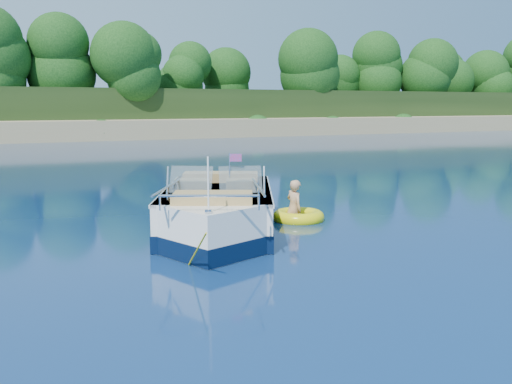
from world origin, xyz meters
The scene contains 6 objects.
ground centered at (0.00, 0.00, 0.00)m, with size 160.00×160.00×0.00m, color #091B42.
shoreline centered at (0.00, 63.77, 0.98)m, with size 170.00×59.00×6.00m.
treeline centered at (0.04, 41.01, 5.55)m, with size 150.00×7.12×8.19m.
motorboat centered at (-1.63, 2.01, 0.41)m, with size 3.86×5.85×2.09m.
tow_tube centered at (0.62, 2.56, 0.08)m, with size 1.26×1.26×0.32m.
boy centered at (0.50, 2.61, 0.00)m, with size 0.51×0.34×1.41m, color tan.
Camera 1 is at (-5.85, -8.89, 2.69)m, focal length 40.00 mm.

